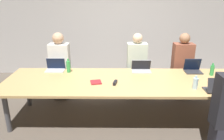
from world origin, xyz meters
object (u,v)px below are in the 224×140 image
stapler (115,83)px  person_far_right (182,67)px  bottle_near_right (195,83)px  laptop_far_center (141,68)px  bottle_far_left (68,66)px  person_far_left (60,67)px  laptop_far_right (193,68)px  laptop_near_right (217,88)px  laptop_far_left (55,67)px  bottle_far_right (212,70)px  person_far_center (136,67)px

stapler → person_far_right: bearing=50.6°
stapler → bottle_near_right: bearing=6.2°
laptop_far_center → bottle_far_left: (-1.37, -0.07, 0.05)m
bottle_near_right → person_far_left: 2.63m
laptop_far_right → person_far_left: (-2.60, 0.35, -0.11)m
laptop_near_right → bottle_near_right: size_ratio=1.57×
laptop_far_left → person_far_left: person_far_left is taller
laptop_far_right → stapler: 1.59m
person_far_left → stapler: person_far_left is taller
bottle_far_left → laptop_far_left: bearing=159.7°
laptop_far_right → person_far_right: person_far_right is taller
bottle_far_left → stapler: (0.87, -0.56, -0.09)m
laptop_far_left → bottle_far_left: size_ratio=1.36×
laptop_near_right → bottle_far_right: size_ratio=1.48×
laptop_far_right → laptop_far_left: 2.61m
bottle_far_right → bottle_far_left: (-2.62, 0.14, 0.01)m
laptop_far_center → bottle_near_right: (0.74, -0.80, 0.03)m
person_far_right → bottle_far_right: bearing=-59.5°
person_far_center → person_far_right: (0.94, -0.01, 0.01)m
laptop_far_left → bottle_far_left: bearing=-20.3°
person_far_right → stapler: 1.73m
laptop_far_right → person_far_left: size_ratio=0.22×
laptop_near_right → person_far_right: bearing=-84.1°
laptop_far_left → bottle_far_left: 0.29m
laptop_far_right → laptop_far_left: (-2.61, 0.05, -0.00)m
person_far_right → laptop_far_left: size_ratio=3.88×
bottle_far_right → laptop_far_left: size_ratio=0.64×
bottle_far_right → laptop_far_right: bearing=146.2°
stapler → laptop_far_left: bearing=163.9°
bottle_near_right → person_far_left: person_far_left is taller
person_far_center → laptop_far_center: bearing=-83.6°
laptop_far_left → bottle_near_right: bearing=-19.2°
laptop_far_center → laptop_far_left: (-1.64, 0.03, 0.00)m
laptop_near_right → laptop_far_right: (-0.06, 0.90, 0.00)m
person_far_left → bottle_near_right: bearing=-25.6°
laptop_far_center → stapler: bearing=-128.1°
laptop_near_right → person_far_left: size_ratio=0.24×
person_far_left → bottle_far_left: (0.26, -0.41, 0.15)m
person_far_right → stapler: person_far_right is taller
laptop_near_right → bottle_near_right: 0.31m
person_far_right → bottle_far_right: person_far_right is taller
bottle_far_right → bottle_far_left: bearing=177.0°
person_far_center → laptop_far_right: size_ratio=4.46×
laptop_far_center → laptop_near_right: laptop_near_right is taller
person_far_center → bottle_far_left: (-1.32, -0.48, 0.17)m
laptop_far_center → laptop_far_left: size_ratio=1.02×
laptop_far_right → laptop_far_left: laptop_far_right is taller
person_far_right → bottle_far_right: (0.36, -0.61, 0.15)m
bottle_near_right → laptop_far_right: (0.23, 0.78, -0.02)m
laptop_far_left → person_far_left: bearing=87.6°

